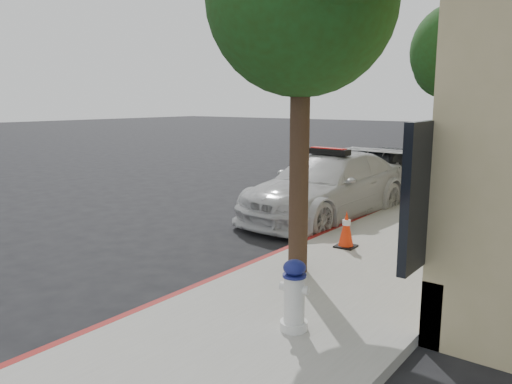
{
  "coord_description": "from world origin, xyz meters",
  "views": [
    {
      "loc": [
        6.95,
        -8.42,
        2.81
      ],
      "look_at": [
        0.98,
        -0.56,
        1.0
      ],
      "focal_mm": 35.0,
      "sensor_mm": 36.0,
      "label": 1
    }
  ],
  "objects_px": {
    "parked_car_far": "(471,141)",
    "fire_hydrant": "(294,296)",
    "traffic_cone": "(346,229)",
    "police_car": "(327,186)",
    "parked_car_mid": "(379,172)"
  },
  "relations": [
    {
      "from": "police_car",
      "to": "parked_car_far",
      "type": "bearing_deg",
      "value": 96.9
    },
    {
      "from": "police_car",
      "to": "traffic_cone",
      "type": "relative_size",
      "value": 8.0
    },
    {
      "from": "police_car",
      "to": "fire_hydrant",
      "type": "distance_m",
      "value": 6.59
    },
    {
      "from": "police_car",
      "to": "parked_car_far",
      "type": "relative_size",
      "value": 1.24
    },
    {
      "from": "police_car",
      "to": "traffic_cone",
      "type": "distance_m",
      "value": 3.1
    },
    {
      "from": "parked_car_mid",
      "to": "traffic_cone",
      "type": "relative_size",
      "value": 6.75
    },
    {
      "from": "police_car",
      "to": "parked_car_mid",
      "type": "height_order",
      "value": "police_car"
    },
    {
      "from": "traffic_cone",
      "to": "police_car",
      "type": "bearing_deg",
      "value": 125.74
    },
    {
      "from": "parked_car_far",
      "to": "traffic_cone",
      "type": "bearing_deg",
      "value": -87.83
    },
    {
      "from": "parked_car_far",
      "to": "parked_car_mid",
      "type": "bearing_deg",
      "value": -91.58
    },
    {
      "from": "parked_car_mid",
      "to": "fire_hydrant",
      "type": "xyz_separation_m",
      "value": [
        2.78,
        -8.77,
        -0.22
      ]
    },
    {
      "from": "police_car",
      "to": "traffic_cone",
      "type": "bearing_deg",
      "value": -50.63
    },
    {
      "from": "parked_car_mid",
      "to": "fire_hydrant",
      "type": "distance_m",
      "value": 9.21
    },
    {
      "from": "parked_car_far",
      "to": "fire_hydrant",
      "type": "distance_m",
      "value": 23.3
    },
    {
      "from": "fire_hydrant",
      "to": "traffic_cone",
      "type": "distance_m",
      "value": 3.59
    }
  ]
}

